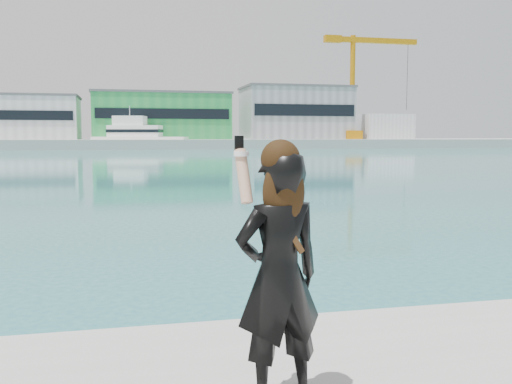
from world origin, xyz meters
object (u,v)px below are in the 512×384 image
at_px(dock_crane, 357,83).
at_px(buoy_near, 277,157).
at_px(motor_yacht, 138,137).
at_px(woman, 279,269).

height_order(dock_crane, buoy_near, dock_crane).
distance_m(dock_crane, motor_yacht, 52.52).
xyz_separation_m(dock_crane, motor_yacht, (-50.80, -4.51, -12.53)).
distance_m(dock_crane, buoy_near, 67.10).
xyz_separation_m(dock_crane, woman, (-52.52, -122.81, -13.33)).
relative_size(dock_crane, motor_yacht, 1.19).
bearing_deg(dock_crane, motor_yacht, -174.93).
bearing_deg(buoy_near, woman, -105.10).
height_order(buoy_near, woman, woman).
xyz_separation_m(buoy_near, woman, (-18.13, -67.20, 1.74)).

